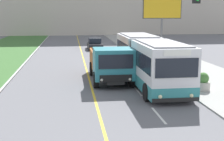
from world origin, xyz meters
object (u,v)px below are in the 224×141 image
Objects in this scene: dump_truck at (111,65)px; planter_round_second at (183,71)px; billboard_large at (162,10)px; city_bus at (148,60)px; car_distant at (95,44)px; planter_round_near at (203,82)px.

planter_round_second is (5.35, 0.83, -0.68)m from dump_truck.
planter_round_second is (-2.61, -14.46, -4.38)m from billboard_large.
dump_truck is 5.45m from planter_round_second.
billboard_large reaches higher than planter_round_second.
city_bus is at bearing -165.00° from planter_round_second.
billboard_large is at bearing 70.35° from city_bus.
city_bus reaches higher than car_distant.
car_distant is at bearing 104.85° from planter_round_second.
car_distant is 3.90× the size of planter_round_second.
city_bus reaches higher than dump_truck.
dump_truck is at bearing -117.50° from billboard_large.
dump_truck is 1.05× the size of billboard_large.
billboard_large is 5.92× the size of planter_round_near.
car_distant is 19.39m from planter_round_second.
car_distant is (-2.15, 19.50, -0.85)m from city_bus.
planter_round_second is at bearing 15.00° from city_bus.
billboard_large is (7.58, -4.28, 4.26)m from car_distant.
car_distant reaches higher than planter_round_second.
billboard_large is at bearing 79.75° from planter_round_second.
dump_truck is 19.58m from car_distant.
planter_round_second is (0.15, 3.86, 0.00)m from planter_round_near.
car_distant is (0.38, 19.57, -0.56)m from dump_truck.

